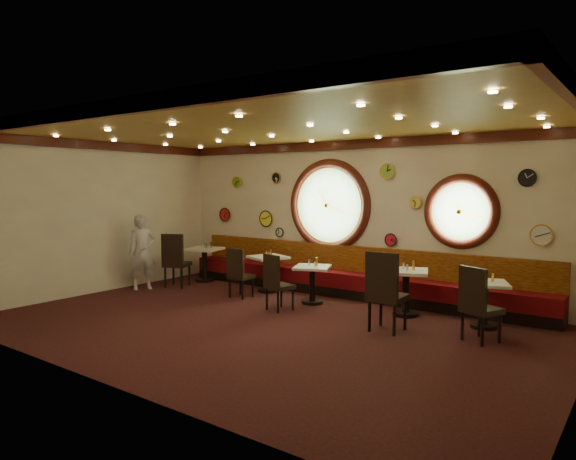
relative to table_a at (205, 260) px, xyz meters
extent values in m
cube|color=black|center=(3.56, -2.19, -0.50)|extent=(9.00, 6.00, 0.00)
cube|color=#BA8B34|center=(3.56, -2.19, 2.70)|extent=(9.00, 6.00, 0.02)
cube|color=beige|center=(3.56, 0.81, 1.10)|extent=(9.00, 0.02, 3.20)
cube|color=beige|center=(3.56, -5.19, 1.10)|extent=(9.00, 0.02, 3.20)
cube|color=beige|center=(-0.94, -2.19, 1.10)|extent=(0.02, 6.00, 3.20)
cube|color=#3D120B|center=(3.56, 0.76, 2.61)|extent=(9.00, 0.10, 0.18)
cube|color=#3D120B|center=(3.56, -5.14, 2.61)|extent=(9.00, 0.10, 0.18)
cube|color=#3D120B|center=(-0.89, -2.19, 2.61)|extent=(0.10, 6.00, 0.18)
cube|color=black|center=(3.56, 0.53, -0.40)|extent=(8.00, 0.55, 0.20)
cube|color=#56070E|center=(3.56, 0.53, -0.15)|extent=(8.00, 0.55, 0.30)
cube|color=#621307|center=(3.56, 0.75, 0.25)|extent=(8.00, 0.10, 0.55)
cylinder|color=#7BA865|center=(2.96, 0.80, 1.35)|extent=(1.66, 0.02, 1.66)
torus|color=#3D120B|center=(2.96, 0.79, 1.35)|extent=(1.98, 0.18, 1.98)
torus|color=gold|center=(2.96, 0.76, 1.35)|extent=(1.61, 0.03, 1.61)
cylinder|color=#7BA865|center=(5.76, 0.80, 1.30)|extent=(1.10, 0.02, 1.10)
torus|color=#3D120B|center=(5.76, 0.79, 1.30)|extent=(1.38, 0.18, 1.38)
torus|color=gold|center=(5.76, 0.76, 1.30)|extent=(1.09, 0.03, 1.09)
cylinder|color=#DBDD49|center=(4.91, 0.77, 1.45)|extent=(0.22, 0.03, 0.22)
cylinder|color=#75C226|center=(0.36, 0.77, 1.85)|extent=(0.26, 0.03, 0.26)
cylinder|color=white|center=(7.11, 0.77, 0.95)|extent=(0.34, 0.03, 0.34)
cylinder|color=#88BA3A|center=(4.31, 0.77, 2.05)|extent=(0.30, 0.03, 0.30)
cylinder|color=black|center=(1.56, 0.77, 1.95)|extent=(0.24, 0.03, 0.24)
cylinder|color=silver|center=(1.66, 0.77, 0.70)|extent=(0.20, 0.03, 0.20)
cylinder|color=red|center=(-0.04, 0.77, 1.05)|extent=(0.32, 0.03, 0.32)
cylinder|color=yellow|center=(1.26, 0.77, 1.00)|extent=(0.36, 0.03, 0.36)
cylinder|color=red|center=(4.41, 0.77, 0.70)|extent=(0.24, 0.03, 0.24)
cylinder|color=black|center=(6.86, 0.77, 1.90)|extent=(0.28, 0.03, 0.28)
cylinder|color=black|center=(0.00, 0.00, -0.47)|extent=(0.46, 0.46, 0.06)
cylinder|color=black|center=(0.00, 0.00, -0.11)|extent=(0.12, 0.12, 0.73)
cube|color=white|center=(0.00, 0.00, 0.27)|extent=(0.88, 0.88, 0.05)
cylinder|color=black|center=(1.97, -0.06, -0.47)|extent=(0.44, 0.44, 0.06)
cylinder|color=black|center=(1.97, -0.06, -0.12)|extent=(0.12, 0.12, 0.70)
cube|color=white|center=(1.97, -0.06, 0.24)|extent=(0.90, 0.90, 0.05)
cylinder|color=black|center=(3.33, -0.42, -0.47)|extent=(0.42, 0.42, 0.06)
cylinder|color=black|center=(3.33, -0.42, -0.14)|extent=(0.11, 0.11, 0.66)
cube|color=white|center=(3.33, -0.42, 0.20)|extent=(0.87, 0.87, 0.05)
cylinder|color=black|center=(5.16, -0.23, -0.47)|extent=(0.46, 0.46, 0.06)
cylinder|color=black|center=(5.16, -0.23, -0.10)|extent=(0.13, 0.13, 0.73)
cube|color=white|center=(5.16, -0.23, 0.28)|extent=(0.94, 0.94, 0.05)
cylinder|color=black|center=(6.50, -0.23, -0.47)|extent=(0.43, 0.43, 0.06)
cylinder|color=black|center=(6.50, -0.23, -0.13)|extent=(0.12, 0.12, 0.68)
cube|color=white|center=(6.50, -0.23, 0.22)|extent=(0.89, 0.89, 0.05)
cube|color=black|center=(-0.03, -0.83, 0.00)|extent=(0.66, 0.66, 0.09)
cube|color=black|center=(0.05, -1.03, 0.38)|extent=(0.49, 0.25, 0.66)
cube|color=black|center=(1.87, -0.82, -0.08)|extent=(0.44, 0.44, 0.07)
cube|color=black|center=(1.87, -1.00, 0.23)|extent=(0.42, 0.07, 0.55)
cube|color=black|center=(3.14, -1.21, -0.07)|extent=(0.53, 0.53, 0.08)
cube|color=black|center=(3.09, -1.39, 0.25)|extent=(0.43, 0.17, 0.56)
cube|color=black|center=(5.31, -1.29, 0.03)|extent=(0.53, 0.53, 0.09)
cube|color=black|center=(5.31, -1.52, 0.42)|extent=(0.53, 0.08, 0.69)
cube|color=black|center=(6.66, -1.00, -0.04)|extent=(0.62, 0.62, 0.08)
cube|color=black|center=(6.58, -1.18, 0.31)|extent=(0.45, 0.25, 0.61)
cylinder|color=silver|center=(-0.06, 0.07, 0.35)|extent=(0.04, 0.04, 0.11)
cylinder|color=silver|center=(1.91, -0.05, 0.32)|extent=(0.04, 0.04, 0.10)
cylinder|color=silver|center=(3.25, -0.41, 0.28)|extent=(0.04, 0.04, 0.11)
cylinder|color=silver|center=(5.08, -0.14, 0.36)|extent=(0.04, 0.04, 0.11)
cylinder|color=#BABBBF|center=(0.07, -0.01, 0.35)|extent=(0.04, 0.04, 0.10)
cylinder|color=silver|center=(2.03, -0.12, 0.32)|extent=(0.04, 0.04, 0.10)
cylinder|color=#BCBBC0|center=(3.40, -0.43, 0.27)|extent=(0.03, 0.03, 0.09)
cylinder|color=silver|center=(5.22, -0.31, 0.36)|extent=(0.04, 0.04, 0.11)
cylinder|color=gold|center=(0.09, 0.13, 0.37)|extent=(0.05, 0.05, 0.15)
cylinder|color=orange|center=(2.03, -0.03, 0.34)|extent=(0.05, 0.05, 0.15)
cylinder|color=gold|center=(3.39, -0.35, 0.31)|extent=(0.05, 0.05, 0.17)
cylinder|color=gold|center=(5.27, -0.16, 0.39)|extent=(0.05, 0.05, 0.17)
cylinder|color=silver|center=(6.42, -0.21, 0.30)|extent=(0.04, 0.04, 0.10)
cylinder|color=silver|center=(6.53, -0.27, 0.30)|extent=(0.04, 0.04, 0.10)
cylinder|color=gold|center=(6.59, -0.16, 0.31)|extent=(0.04, 0.04, 0.14)
imported|color=silver|center=(-0.44, -1.46, 0.32)|extent=(0.63, 0.71, 1.64)
camera|label=1|loc=(8.69, -8.58, 1.77)|focal=32.00mm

